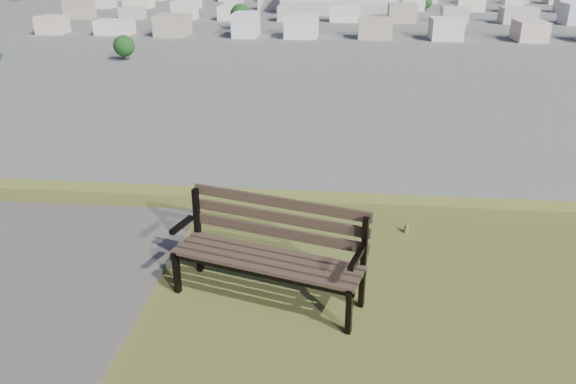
# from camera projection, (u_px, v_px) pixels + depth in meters

# --- Properties ---
(park_bench) EXTENTS (1.95, 1.08, 0.97)m
(park_bench) POSITION_uv_depth(u_px,v_px,m) (271.00, 246.00, 5.42)
(park_bench) COLOR #3F2F24
(park_bench) RESTS_ON hilltop_mesa
(gravel_patch) EXTENTS (2.92, 4.16, 0.08)m
(gravel_patch) POSITION_uv_depth(u_px,v_px,m) (2.00, 295.00, 5.55)
(gravel_patch) COLOR #5A544E
(gravel_patch) RESTS_ON hilltop_mesa
(arena) EXTENTS (55.64, 31.56, 22.14)m
(arena) POSITION_uv_depth(u_px,v_px,m) (339.00, 2.00, 269.44)
(arena) COLOR beige
(arena) RESTS_ON ground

